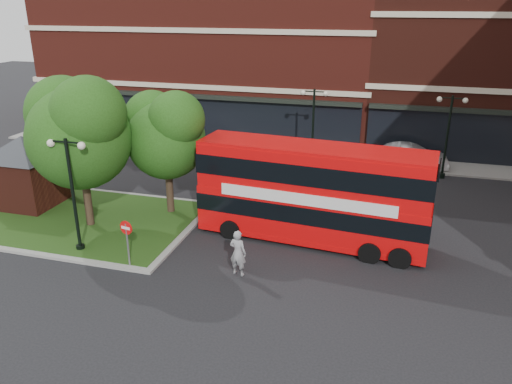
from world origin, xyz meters
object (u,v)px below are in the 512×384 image
(car_silver, at_px, (185,145))
(car_white, at_px, (411,156))
(woman, at_px, (238,253))
(bus, at_px, (312,187))

(car_silver, bearing_deg, car_white, -89.85)
(car_silver, bearing_deg, woman, -155.12)
(bus, xyz_separation_m, car_white, (4.35, 12.00, -1.76))
(car_silver, bearing_deg, bus, -140.36)
(bus, height_order, car_white, bus)
(bus, distance_m, car_silver, 15.01)
(woman, xyz_separation_m, car_silver, (-8.40, 14.28, -0.16))
(woman, height_order, car_white, woman)
(woman, distance_m, car_silver, 16.57)
(woman, bearing_deg, car_white, -102.25)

